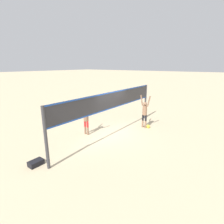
{
  "coord_description": "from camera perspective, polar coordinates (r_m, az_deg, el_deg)",
  "views": [
    {
      "loc": [
        -7.45,
        -5.57,
        3.91
      ],
      "look_at": [
        0.0,
        0.0,
        1.38
      ],
      "focal_mm": 28.0,
      "sensor_mm": 36.0,
      "label": 1
    }
  ],
  "objects": [
    {
      "name": "player_blocker",
      "position": [
        9.97,
        -8.5,
        -1.57
      ],
      "size": [
        0.28,
        0.69,
        2.01
      ],
      "rotation": [
        0.0,
        0.0,
        -1.57
      ],
      "color": "#8C664C",
      "rests_on": "ground_plane"
    },
    {
      "name": "ground_plane",
      "position": [
        10.09,
        -0.0,
        -7.56
      ],
      "size": [
        200.0,
        200.0,
        0.0
      ],
      "primitive_type": "plane",
      "color": "beige"
    },
    {
      "name": "player_spiker",
      "position": [
        11.12,
        10.63,
        0.29
      ],
      "size": [
        0.28,
        0.7,
        2.08
      ],
      "rotation": [
        0.0,
        0.0,
        1.57
      ],
      "color": "#8C664C",
      "rests_on": "ground_plane"
    },
    {
      "name": "volleyball_net",
      "position": [
        9.54,
        -0.0,
        2.46
      ],
      "size": [
        8.36,
        0.13,
        2.5
      ],
      "color": "#38383D",
      "rests_on": "ground_plane"
    },
    {
      "name": "gear_bag",
      "position": [
        7.88,
        -23.58,
        -14.99
      ],
      "size": [
        0.56,
        0.35,
        0.21
      ],
      "color": "black",
      "rests_on": "ground_plane"
    },
    {
      "name": "volleyball",
      "position": [
        11.37,
        11.73,
        -4.6
      ],
      "size": [
        0.22,
        0.22,
        0.22
      ],
      "color": "yellow",
      "rests_on": "ground_plane"
    }
  ]
}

